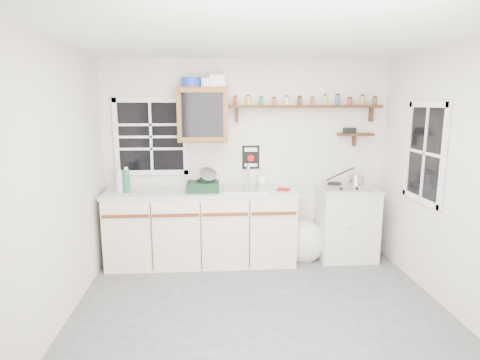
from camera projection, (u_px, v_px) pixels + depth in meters
name	position (u px, v px, depth m)	size (l,w,h in m)	color
room	(263.00, 185.00, 3.57)	(3.64, 3.24, 2.54)	#4A4A4C
main_cabinet	(202.00, 227.00, 4.95)	(2.31, 0.63, 0.92)	beige
right_cabinet	(346.00, 223.00, 5.11)	(0.73, 0.57, 0.91)	silver
sink	(245.00, 189.00, 4.90)	(0.52, 0.44, 0.29)	#B0B0B4
upper_cabinet	(203.00, 115.00, 4.84)	(0.60, 0.32, 0.65)	brown
upper_cabinet_clutter	(202.00, 82.00, 4.76)	(0.52, 0.24, 0.14)	#1A32AD
spice_shelf	(307.00, 106.00, 4.97)	(1.91, 0.18, 0.35)	black
secondary_shelf	(354.00, 134.00, 5.10)	(0.45, 0.16, 0.24)	black
warning_sign	(251.00, 157.00, 5.12)	(0.22, 0.02, 0.30)	black
window_back	(151.00, 137.00, 4.98)	(0.93, 0.03, 0.98)	black
window_right	(425.00, 153.00, 4.20)	(0.03, 0.78, 1.08)	black
water_bottles	(123.00, 181.00, 4.73)	(0.16, 0.09, 0.30)	#ADC0CA
dish_rack	(204.00, 184.00, 4.80)	(0.39, 0.30, 0.29)	black
soap_bottle	(262.00, 178.00, 5.11)	(0.09, 0.09, 0.20)	silver
rag	(283.00, 190.00, 4.86)	(0.14, 0.12, 0.02)	maroon
hotplate	(345.00, 186.00, 4.99)	(0.56, 0.32, 0.08)	#B0B0B4
saucepan	(356.00, 179.00, 4.98)	(0.45, 0.20, 0.19)	#B0B0B4
trash_bag	(304.00, 241.00, 5.10)	(0.47, 0.43, 0.54)	silver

